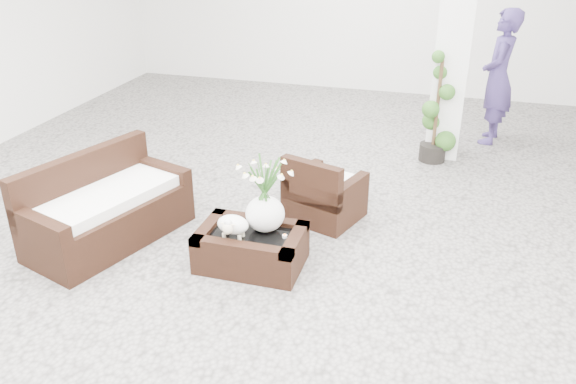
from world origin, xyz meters
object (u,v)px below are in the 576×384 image
(coffee_table, at_px, (251,249))
(armchair, at_px, (325,186))
(loveseat, at_px, (107,201))
(topiary, at_px, (437,108))

(coffee_table, xyz_separation_m, armchair, (0.42, 1.05, 0.19))
(loveseat, bearing_deg, armchair, -43.21)
(topiary, bearing_deg, coffee_table, -114.98)
(armchair, bearing_deg, coffee_table, 87.07)
(armchair, height_order, topiary, topiary)
(coffee_table, bearing_deg, armchair, 68.31)
(armchair, xyz_separation_m, topiary, (0.94, 1.87, 0.33))
(armchair, relative_size, topiary, 0.52)
(coffee_table, height_order, loveseat, loveseat)
(coffee_table, relative_size, topiary, 0.67)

